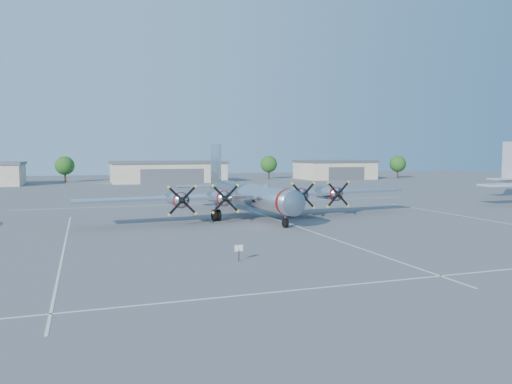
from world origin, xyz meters
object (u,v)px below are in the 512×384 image
object	(u,v)px
hangar_center	(168,171)
hangar_east	(335,169)
tree_west	(65,166)
tree_far_east	(398,164)
main_bomber_b29	(249,217)
info_placard	(239,250)
tree_east	(269,164)

from	to	relation	value
hangar_center	hangar_east	size ratio (longest dim) A/B	1.39
tree_west	tree_far_east	xyz separation A→B (m)	(93.00, -10.00, 0.00)
hangar_center	tree_far_east	distance (m)	68.05
main_bomber_b29	info_placard	distance (m)	23.99
tree_west	tree_far_east	world-z (taller)	same
hangar_center	main_bomber_b29	bearing A→B (deg)	-91.74
hangar_center	main_bomber_b29	xyz separation A→B (m)	(-2.23, -73.43, -2.71)
tree_far_east	tree_east	bearing A→B (deg)	168.11
tree_east	info_placard	bearing A→B (deg)	-111.60
hangar_center	hangar_east	xyz separation A→B (m)	(48.00, 0.00, 0.00)
hangar_east	tree_far_east	world-z (taller)	tree_far_east
tree_west	main_bomber_b29	xyz separation A→B (m)	(22.77, -81.46, -4.22)
tree_west	tree_east	world-z (taller)	same
hangar_east	info_placard	world-z (taller)	hangar_east
hangar_center	info_placard	size ratio (longest dim) A/B	25.12
tree_far_east	main_bomber_b29	distance (m)	100.28
main_bomber_b29	hangar_east	bearing A→B (deg)	50.65
tree_west	tree_east	size ratio (longest dim) A/B	1.00
hangar_east	tree_west	xyz separation A→B (m)	(-73.00, 8.04, 1.51)
hangar_center	tree_far_east	world-z (taller)	tree_far_east
tree_west	main_bomber_b29	bearing A→B (deg)	-74.38
hangar_center	info_placard	xyz separation A→B (m)	(-10.38, -95.97, -1.91)
main_bomber_b29	info_placard	size ratio (longest dim) A/B	34.63
hangar_east	hangar_center	bearing A→B (deg)	-180.00
hangar_center	tree_far_east	bearing A→B (deg)	-1.65
hangar_east	tree_far_east	size ratio (longest dim) A/B	3.10
tree_west	tree_east	bearing A→B (deg)	-2.08
info_placard	tree_east	bearing A→B (deg)	68.85
hangar_center	tree_west	xyz separation A→B (m)	(-25.00, 8.04, 1.51)
hangar_east	tree_west	distance (m)	73.46
tree_east	main_bomber_b29	world-z (taller)	tree_east
tree_west	info_placard	world-z (taller)	tree_west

